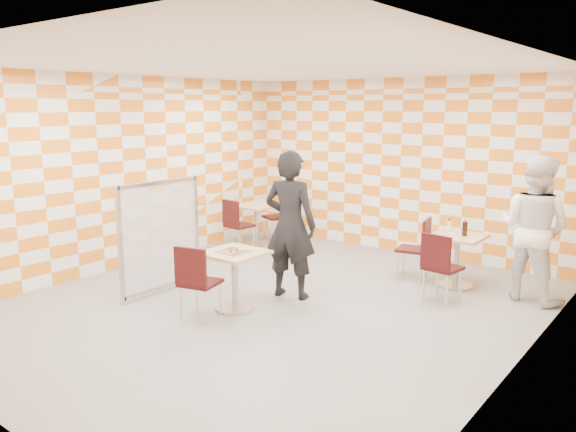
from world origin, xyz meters
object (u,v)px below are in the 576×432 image
object	(u,v)px
man_white	(534,229)
empty_table	(256,218)
second_table	(457,252)
partition	(161,236)
chair_second_side	(419,244)
chair_empty_far	(280,212)
chair_empty_near	(236,221)
sport_bottle	(449,226)
main_table	(235,270)
soda_bottle	(465,229)
chair_main_front	(196,277)
man_dark	(290,225)
chair_second_front	(439,262)

from	to	relation	value
man_white	empty_table	bearing A→B (deg)	12.27
man_white	second_table	bearing A→B (deg)	17.32
second_table	partition	size ratio (longest dim) A/B	0.48
empty_table	chair_second_side	xyz separation A→B (m)	(3.30, -0.17, 0.04)
second_table	empty_table	xyz separation A→B (m)	(-3.86, 0.13, 0.00)
chair_empty_far	chair_empty_near	bearing A→B (deg)	-92.94
chair_second_side	sport_bottle	distance (m)	0.51
main_table	soda_bottle	distance (m)	3.26
chair_empty_far	man_white	size ratio (longest dim) A/B	0.48
second_table	empty_table	distance (m)	3.86
chair_empty_near	soda_bottle	world-z (taller)	soda_bottle
chair_main_front	man_dark	size ratio (longest dim) A/B	0.47
empty_table	soda_bottle	size ratio (longest dim) A/B	3.26
main_table	chair_second_side	world-z (taller)	chair_second_side
chair_second_front	chair_empty_near	bearing A→B (deg)	174.99
chair_empty_near	man_white	bearing A→B (deg)	6.35
main_table	chair_empty_near	distance (m)	2.91
chair_empty_near	soda_bottle	size ratio (longest dim) A/B	4.02
second_table	man_dark	world-z (taller)	man_dark
main_table	chair_second_side	bearing A→B (deg)	63.35
chair_main_front	chair_second_side	world-z (taller)	same
chair_second_front	soda_bottle	xyz separation A→B (m)	(0.02, 0.79, 0.31)
empty_table	partition	xyz separation A→B (m)	(0.76, -2.84, 0.28)
chair_second_front	man_dark	size ratio (longest dim) A/B	0.47
main_table	second_table	bearing A→B (deg)	54.60
second_table	man_white	xyz separation A→B (m)	(0.98, 0.08, 0.45)
sport_bottle	chair_empty_far	bearing A→B (deg)	170.22
chair_empty_far	man_white	xyz separation A→B (m)	(4.74, -0.65, 0.41)
chair_second_side	empty_table	bearing A→B (deg)	177.13
chair_second_side	chair_empty_far	size ratio (longest dim) A/B	1.00
empty_table	man_dark	distance (m)	3.00
chair_empty_near	sport_bottle	xyz separation A→B (m)	(3.65, 0.57, 0.29)
man_dark	soda_bottle	distance (m)	2.46
main_table	second_table	distance (m)	3.19
chair_main_front	chair_empty_near	size ratio (longest dim) A/B	1.00
empty_table	chair_second_side	world-z (taller)	chair_second_side
chair_empty_near	man_dark	bearing A→B (deg)	-30.70
main_table	empty_table	size ratio (longest dim) A/B	1.00
main_table	partition	distance (m)	1.29
man_dark	second_table	bearing A→B (deg)	-144.46
chair_second_front	soda_bottle	distance (m)	0.85
chair_main_front	chair_empty_near	bearing A→B (deg)	124.95
chair_second_side	sport_bottle	size ratio (longest dim) A/B	4.62
empty_table	chair_main_front	world-z (taller)	chair_main_front
chair_main_front	chair_empty_far	size ratio (longest dim) A/B	1.00
chair_main_front	soda_bottle	xyz separation A→B (m)	(2.02, 3.17, 0.31)
chair_empty_near	man_white	distance (m)	4.85
chair_second_front	chair_second_side	distance (m)	1.00
second_table	soda_bottle	distance (m)	0.36
main_table	empty_table	xyz separation A→B (m)	(-2.01, 2.73, 0.00)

